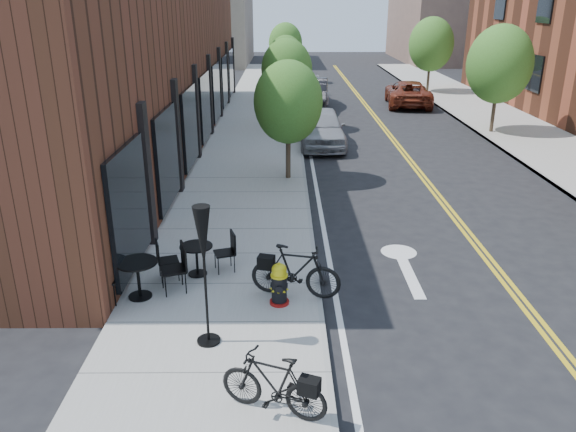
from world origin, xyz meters
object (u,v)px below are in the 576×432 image
object	(u,v)px
fire_hydrant	(279,284)
parked_car_a	(321,127)
bicycle_right	(296,271)
bistro_set_c	(138,274)
patio_umbrella	(203,247)
parked_car_far	(408,93)
bicycle_left	(273,384)
parked_car_c	(310,90)
bistro_set_b	(197,256)
parked_car_b	(311,94)

from	to	relation	value
fire_hydrant	parked_car_a	distance (m)	13.28
bicycle_right	parked_car_a	xyz separation A→B (m)	(1.32, 12.87, 0.11)
fire_hydrant	bistro_set_c	world-z (taller)	bistro_set_c
fire_hydrant	bicycle_right	distance (m)	0.46
bicycle_right	bistro_set_c	size ratio (longest dim) A/B	0.95
patio_umbrella	parked_car_a	world-z (taller)	patio_umbrella
fire_hydrant	bistro_set_c	distance (m)	2.78
patio_umbrella	parked_car_far	world-z (taller)	patio_umbrella
bicycle_right	patio_umbrella	distance (m)	2.54
patio_umbrella	bicycle_left	bearing A→B (deg)	-57.30
bicycle_right	bistro_set_c	xyz separation A→B (m)	(-3.08, -0.03, -0.04)
bistro_set_c	parked_car_a	world-z (taller)	parked_car_a
bicycle_left	parked_car_a	world-z (taller)	parked_car_a
bicycle_right	patio_umbrella	bearing A→B (deg)	149.59
patio_umbrella	parked_car_c	xyz separation A→B (m)	(2.87, 25.66, -1.24)
fire_hydrant	parked_car_far	distance (m)	23.84
parked_car_a	parked_car_far	world-z (taller)	parked_car_a
bicycle_right	bistro_set_b	xyz separation A→B (m)	(-2.08, 0.95, -0.10)
bicycle_right	bicycle_left	bearing A→B (deg)	-173.21
bistro_set_b	parked_car_c	xyz separation A→B (m)	(3.42, 23.11, 0.10)
fire_hydrant	bistro_set_c	bearing A→B (deg)	-179.67
fire_hydrant	patio_umbrella	xyz separation A→B (m)	(-1.21, -1.30, 1.37)
fire_hydrant	bicycle_right	world-z (taller)	bicycle_right
bistro_set_c	parked_car_b	size ratio (longest dim) A/B	0.38
fire_hydrant	bicycle_right	bearing A→B (deg)	49.75
bicycle_left	parked_car_b	bearing A→B (deg)	-162.04
fire_hydrant	parked_car_a	bearing A→B (deg)	89.00
bistro_set_c	bistro_set_b	bearing A→B (deg)	23.95
bistro_set_c	parked_car_a	distance (m)	13.63
bicycle_right	parked_car_a	size ratio (longest dim) A/B	0.40
bicycle_right	parked_car_far	size ratio (longest dim) A/B	0.35
bicycle_right	parked_car_far	distance (m)	23.46
bicycle_left	parked_car_far	world-z (taller)	parked_car_far
fire_hydrant	bicycle_left	world-z (taller)	bicycle_left
bistro_set_c	parked_car_a	size ratio (longest dim) A/B	0.42
bicycle_left	parked_car_c	world-z (taller)	parked_car_c
fire_hydrant	bistro_set_c	size ratio (longest dim) A/B	0.46
fire_hydrant	patio_umbrella	distance (m)	2.24
patio_umbrella	parked_car_a	distance (m)	14.80
parked_car_a	parked_car_b	bearing A→B (deg)	89.45
parked_car_far	parked_car_a	bearing A→B (deg)	65.87
parked_car_c	patio_umbrella	bearing A→B (deg)	-100.18
fire_hydrant	parked_car_c	size ratio (longest dim) A/B	0.19
parked_car_b	parked_car_a	bearing A→B (deg)	-84.53
parked_car_far	patio_umbrella	bearing A→B (deg)	76.76
parked_car_c	parked_car_far	bearing A→B (deg)	-20.23
bicycle_left	bistro_set_c	size ratio (longest dim) A/B	0.85
bistro_set_b	patio_umbrella	xyz separation A→B (m)	(0.55, -2.55, 1.34)
bicycle_right	fire_hydrant	bearing A→B (deg)	146.87
bistro_set_c	parked_car_c	distance (m)	24.49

